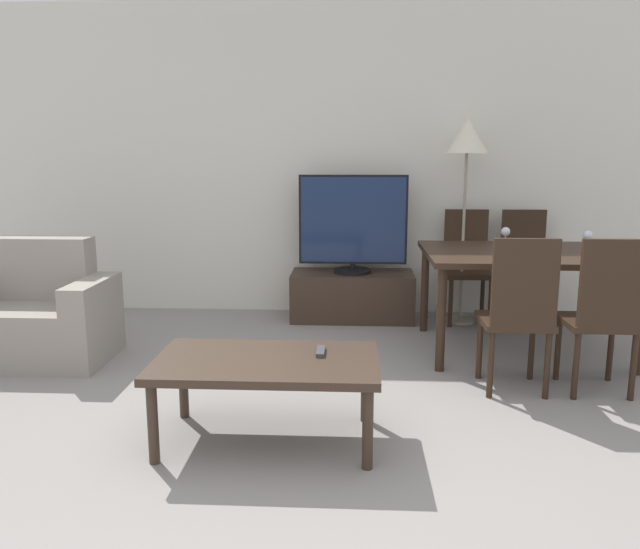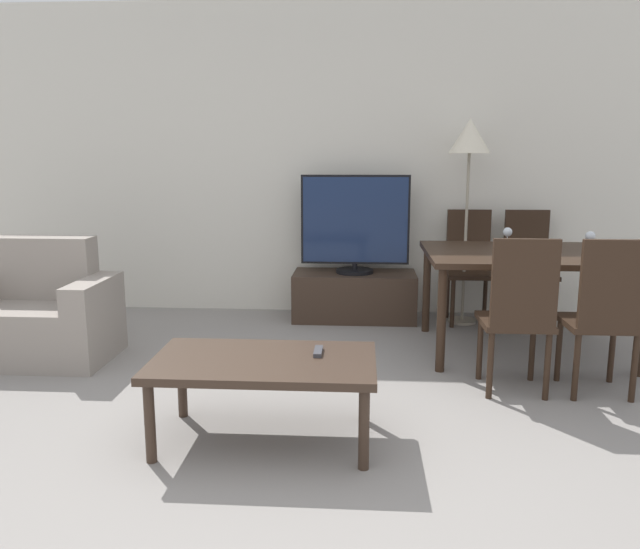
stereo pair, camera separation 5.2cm
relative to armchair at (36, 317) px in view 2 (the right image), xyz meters
name	(u,v)px [view 2 (the right image)]	position (x,y,z in m)	size (l,w,h in m)	color
ground_plane	(258,510)	(1.85, -1.80, -0.30)	(18.00, 18.00, 0.00)	gray
wall_back	(317,161)	(1.85, 1.52, 1.05)	(7.23, 0.06, 2.70)	silver
armchair	(36,317)	(0.00, 0.00, 0.00)	(1.06, 0.66, 0.83)	gray
tv_stand	(354,296)	(2.20, 1.21, -0.09)	(1.05, 0.48, 0.41)	#38281E
tv	(355,225)	(2.20, 1.21, 0.53)	(0.92, 0.32, 0.83)	black
coffee_table	(264,367)	(1.79, -1.18, 0.08)	(1.09, 0.63, 0.43)	#38281E
dining_table	(525,262)	(3.41, 0.38, 0.36)	(1.39, 1.08, 0.73)	black
dining_chair_near	(519,310)	(3.17, -0.47, 0.22)	(0.40, 0.40, 0.95)	black
dining_chair_far	(528,262)	(3.66, 1.23, 0.22)	(0.40, 0.40, 0.95)	black
dining_chair_near_right	(605,312)	(3.66, -0.47, 0.22)	(0.40, 0.40, 0.95)	black
dining_chair_far_left	(469,261)	(3.17, 1.23, 0.22)	(0.40, 0.40, 0.95)	black
floor_lamp	(470,146)	(3.12, 1.16, 1.18)	(0.34, 0.34, 1.69)	gray
remote_primary	(318,351)	(2.05, -1.08, 0.14)	(0.04, 0.15, 0.02)	#38383D
wine_glass_left	(507,233)	(3.33, 0.61, 0.54)	(0.07, 0.07, 0.15)	silver
wine_glass_center	(590,237)	(3.86, 0.41, 0.54)	(0.07, 0.07, 0.15)	silver
wine_glass_right	(606,246)	(3.81, -0.01, 0.54)	(0.07, 0.07, 0.15)	silver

